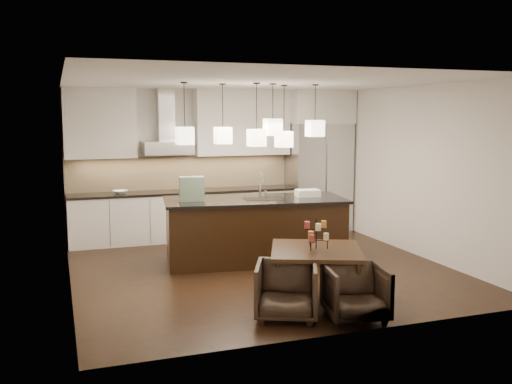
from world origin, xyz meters
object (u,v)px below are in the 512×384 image
object	(u,v)px
dining_table	(316,274)
armchair_left	(286,290)
refrigerator	(319,177)
island_body	(255,231)
armchair_right	(356,293)

from	to	relation	value
dining_table	armchair_left	size ratio (longest dim) A/B	1.54
refrigerator	dining_table	size ratio (longest dim) A/B	1.95
island_body	dining_table	size ratio (longest dim) A/B	2.49
refrigerator	armchair_right	distance (m)	5.17
dining_table	armchair_left	xyz separation A→B (m)	(-0.59, -0.47, -0.00)
dining_table	armchair_left	world-z (taller)	dining_table
refrigerator	armchair_left	distance (m)	5.20
armchair_left	island_body	bearing A→B (deg)	102.78
refrigerator	armchair_left	bearing A→B (deg)	-119.54
island_body	armchair_right	xyz separation A→B (m)	(0.22, -2.86, -0.17)
armchair_right	island_body	bearing A→B (deg)	105.67
armchair_left	armchair_right	bearing A→B (deg)	1.53
island_body	dining_table	bearing A→B (deg)	-79.69
island_body	armchair_left	xyz separation A→B (m)	(-0.51, -2.56, -0.16)
refrigerator	armchair_left	xyz separation A→B (m)	(-2.54, -4.48, -0.75)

